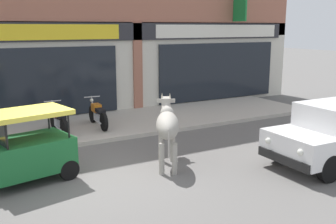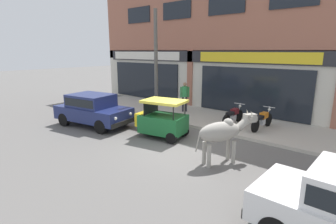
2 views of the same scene
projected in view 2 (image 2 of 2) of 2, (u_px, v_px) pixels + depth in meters
name	position (u px, v px, depth m)	size (l,w,h in m)	color
ground_plane	(182.00, 147.00, 9.42)	(90.00, 90.00, 0.00)	#605E5B
sidewalk	(233.00, 123.00, 12.34)	(19.00, 3.54, 0.13)	#B7AFA3
shop_building	(258.00, 26.00, 12.81)	(23.00, 1.40, 9.50)	#9E604C
cow	(223.00, 132.00, 7.86)	(1.23, 1.96, 1.61)	#9E998E
car_1	(93.00, 108.00, 11.93)	(3.79, 2.18, 1.46)	black
auto_rickshaw	(162.00, 121.00, 10.37)	(2.11, 1.48, 1.52)	black
motorcycle_0	(233.00, 116.00, 11.79)	(0.52, 1.81, 0.88)	black
motorcycle_1	(262.00, 120.00, 11.09)	(0.52, 1.81, 0.88)	black
pedestrian	(185.00, 94.00, 14.15)	(0.37, 0.38, 1.60)	#2D2D33
utility_pole	(156.00, 64.00, 12.92)	(0.18, 0.18, 5.20)	#595651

